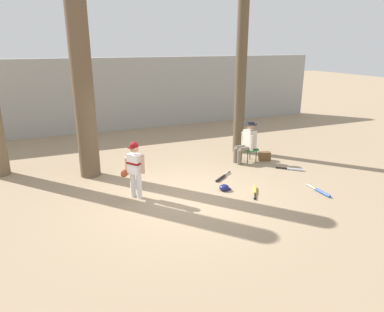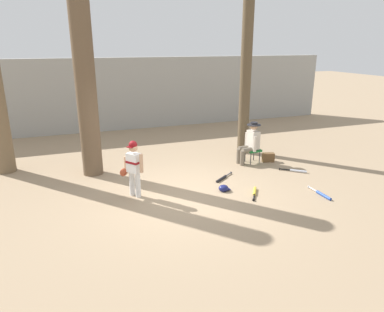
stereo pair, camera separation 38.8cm
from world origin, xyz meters
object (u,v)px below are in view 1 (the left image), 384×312
Objects in this scene: bat_aluminum_silver at (293,169)px; batting_helmet_navy at (224,188)px; bat_yellow_trainer at (255,191)px; tree_near_player at (83,93)px; bat_blue_youth at (321,192)px; young_ballplayer at (134,166)px; bat_black_composite at (222,178)px; handbag_beside_stool at (264,156)px; seated_spectator at (247,141)px; folding_stool at (249,150)px; tree_behind_spectator at (241,79)px.

batting_helmet_navy reaches higher than bat_aluminum_silver.
bat_yellow_trainer is 0.72m from batting_helmet_navy.
tree_near_player reaches higher than bat_blue_youth.
young_ballplayer reaches higher than bat_black_composite.
tree_near_player is at bearing 140.57° from batting_helmet_navy.
bat_aluminum_silver and bat_yellow_trainer have the same top height.
bat_black_composite is (-0.32, 1.07, -0.00)m from bat_yellow_trainer.
handbag_beside_stool is (4.18, 1.08, -0.61)m from young_ballplayer.
seated_spectator reaches higher than bat_yellow_trainer.
seated_spectator is 2.30m from bat_yellow_trainer.
handbag_beside_stool is at bearing 103.24° from bat_aluminum_silver.
handbag_beside_stool reaches higher than bat_yellow_trainer.
seated_spectator reaches higher than folding_stool.
young_ballplayer is 2.85m from bat_yellow_trainer.
bat_black_composite is (-1.38, -0.93, -0.33)m from folding_stool.
handbag_beside_stool is at bearing 86.46° from bat_blue_youth.
batting_helmet_navy is (-0.61, 0.38, 0.04)m from bat_yellow_trainer.
folding_stool is 0.64× the size of bat_black_composite.
tree_near_player is at bearing -175.42° from tree_behind_spectator.
tree_behind_spectator is at bearing 54.44° from batting_helmet_navy.
folding_stool is 2.29m from bat_yellow_trainer.
tree_behind_spectator reaches higher than folding_stool.
batting_helmet_navy is (-2.00, 1.02, 0.04)m from bat_blue_youth.
bat_blue_youth is 2.42m from bat_black_composite.
seated_spectator is 3.53× the size of handbag_beside_stool.
bat_aluminum_silver is 2.11× the size of batting_helmet_navy.
bat_aluminum_silver is at bearing 0.68° from young_ballplayer.
batting_helmet_navy is (-1.58, -1.62, -0.57)m from seated_spectator.
tree_near_player is 6.49× the size of bat_blue_youth.
tree_near_player is 4.06m from bat_black_composite.
young_ballplayer is (0.75, -1.83, -1.43)m from tree_near_player.
folding_stool is at bearing 122.67° from bat_aluminum_silver.
bat_yellow_trainer is at bearing -117.87° from folding_stool.
folding_stool reaches higher than batting_helmet_navy.
bat_yellow_trainer and bat_black_composite have the same top height.
tree_near_player reaches higher than young_ballplayer.
folding_stool is 1.70m from bat_black_composite.
handbag_beside_stool is 2.64m from batting_helmet_navy.
handbag_beside_stool is 0.44× the size of bat_blue_youth.
handbag_beside_stool is (4.93, -0.75, -2.04)m from tree_near_player.
tree_behind_spectator reaches higher than bat_blue_youth.
seated_spectator reaches higher than batting_helmet_navy.
tree_near_player reaches higher than folding_stool.
bat_blue_youth is at bearing -24.73° from bat_yellow_trainer.
bat_aluminum_silver is (5.17, -1.78, -2.14)m from tree_near_player.
young_ballplayer reaches higher than handbag_beside_stool.
young_ballplayer is at bearing 159.97° from bat_blue_youth.
seated_spectator is at bearing 64.30° from bat_yellow_trainer.
handbag_beside_stool is at bearing 35.36° from batting_helmet_navy.
bat_aluminum_silver is (0.72, -1.13, -0.33)m from folding_stool.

